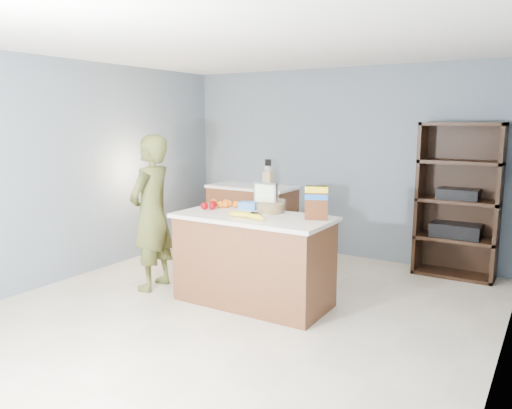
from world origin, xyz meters
The scene contains 15 objects.
floor centered at (0.00, 0.00, 0.00)m, with size 4.50×5.00×0.02m, color beige.
walls centered at (0.00, 0.00, 1.65)m, with size 4.52×5.02×2.51m.
counter_peninsula centered at (0.00, 0.30, 0.42)m, with size 1.56×0.76×0.90m.
back_cabinet centered at (-1.20, 2.20, 0.45)m, with size 1.24×0.62×0.90m.
shelving_unit centered at (1.55, 2.35, 0.86)m, with size 0.90×0.40×1.80m.
person centered at (-1.18, 0.12, 0.84)m, with size 0.61×0.40×1.67m, color #4C5124.
knife_block centered at (-0.91, 2.14, 1.02)m, with size 0.12×0.10×0.31m.
envelopes centered at (-0.02, 0.39, 0.90)m, with size 0.29×0.20×0.00m.
bananas centered at (0.04, 0.16, 0.93)m, with size 0.46×0.20×0.05m.
apples centered at (-0.58, 0.36, 0.94)m, with size 0.16×0.21×0.08m.
oranges centered at (-0.52, 0.54, 0.94)m, with size 0.37×0.20×0.07m.
blue_carton centered at (-0.22, 0.55, 0.94)m, with size 0.18×0.12×0.08m, color blue.
salad_bowl centered at (0.07, 0.52, 0.96)m, with size 0.30×0.30×0.13m.
tv centered at (-0.05, 0.62, 1.06)m, with size 0.28×0.12×0.28m.
cereal_box centered at (0.61, 0.43, 1.08)m, with size 0.23×0.15×0.32m.
Camera 1 is at (2.54, -3.78, 1.83)m, focal length 35.00 mm.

